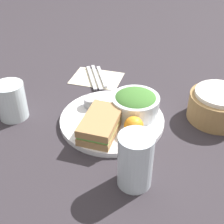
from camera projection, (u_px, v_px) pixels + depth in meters
ground_plane at (112, 122)px, 0.88m from camera, size 4.00×4.00×0.00m
plate at (112, 120)px, 0.88m from camera, size 0.29×0.29×0.01m
sandwich at (101, 124)px, 0.81m from camera, size 0.15×0.09×0.05m
salad_bowl at (135, 103)px, 0.87m from camera, size 0.14×0.14×0.07m
dressing_cup at (91, 102)px, 0.91m from camera, size 0.05×0.05×0.03m
orange_wedge at (134, 126)px, 0.80m from camera, size 0.05×0.05×0.05m
drink_glass at (135, 161)px, 0.66m from camera, size 0.08×0.08×0.13m
bread_basket at (218, 106)px, 0.87m from camera, size 0.16×0.16×0.09m
napkin at (97, 78)px, 1.08m from camera, size 0.12×0.17×0.00m
fork at (92, 77)px, 1.08m from camera, size 0.15×0.09×0.01m
knife at (97, 77)px, 1.08m from camera, size 0.16×0.09×0.01m
spoon at (102, 76)px, 1.08m from camera, size 0.14×0.08×0.01m
water_glass at (11, 101)px, 0.87m from camera, size 0.08×0.08×0.11m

